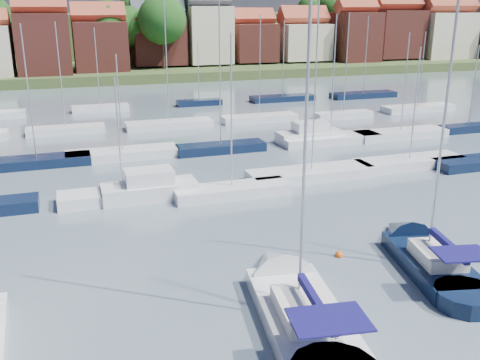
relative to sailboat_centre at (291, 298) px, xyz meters
name	(u,v)px	position (x,y,z in m)	size (l,w,h in m)	color
ground	(169,135)	(1.30, 37.06, -0.35)	(260.00, 260.00, 0.00)	#4E5F6A
sailboat_centre	(291,298)	(0.00, 0.00, 0.00)	(5.28, 13.55, 17.84)	silver
sailboat_navy	(421,254)	(8.84, 2.09, 0.01)	(5.29, 11.62, 15.60)	black
buoy_e	(339,257)	(4.68, 3.91, -0.35)	(0.47, 0.47, 0.47)	#D85914
marina_field	(196,140)	(3.21, 32.21, 0.09)	(79.62, 41.41, 15.93)	silver
far_shore_town	(109,43)	(3.53, 129.73, 4.26)	(212.46, 90.00, 22.27)	#424F27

